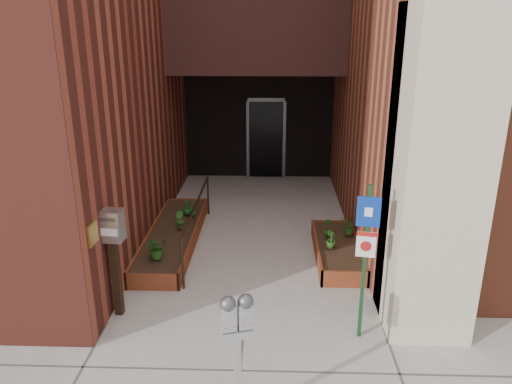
{
  "coord_description": "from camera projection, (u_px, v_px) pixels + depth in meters",
  "views": [
    {
      "loc": [
        0.39,
        -6.18,
        4.19
      ],
      "look_at": [
        0.11,
        1.8,
        1.41
      ],
      "focal_mm": 35.0,
      "sensor_mm": 36.0,
      "label": 1
    }
  ],
  "objects": [
    {
      "name": "parking_meter",
      "position": [
        237.0,
        326.0,
        5.1
      ],
      "size": [
        0.36,
        0.22,
        1.57
      ],
      "color": "#B0B0B3",
      "rests_on": "ground"
    },
    {
      "name": "shrub_left_c",
      "position": [
        187.0,
        207.0,
        10.45
      ],
      "size": [
        0.24,
        0.24,
        0.33
      ],
      "primitive_type": "imported",
      "rotation": [
        0.0,
        0.0,
        3.54
      ],
      "color": "#1C601B",
      "rests_on": "planter_left"
    },
    {
      "name": "shrub_right_a",
      "position": [
        331.0,
        239.0,
        8.91
      ],
      "size": [
        0.25,
        0.25,
        0.32
      ],
      "primitive_type": "imported",
      "rotation": [
        0.0,
        0.0,
        0.99
      ],
      "color": "#254F16",
      "rests_on": "planter_right"
    },
    {
      "name": "shrub_right_c",
      "position": [
        349.0,
        227.0,
        9.46
      ],
      "size": [
        0.39,
        0.39,
        0.32
      ],
      "primitive_type": "imported",
      "rotation": [
        0.0,
        0.0,
        4.15
      ],
      "color": "#2B5D1A",
      "rests_on": "planter_right"
    },
    {
      "name": "handrail",
      "position": [
        197.0,
        210.0,
        9.51
      ],
      "size": [
        0.04,
        3.34,
        0.9
      ],
      "color": "black",
      "rests_on": "ground"
    },
    {
      "name": "shrub_right_b",
      "position": [
        328.0,
        227.0,
        9.37
      ],
      "size": [
        0.2,
        0.2,
        0.37
      ],
      "primitive_type": "imported",
      "rotation": [
        0.0,
        0.0,
        3.11
      ],
      "color": "#1C631E",
      "rests_on": "planter_right"
    },
    {
      "name": "ground",
      "position": [
        244.0,
        325.0,
        7.22
      ],
      "size": [
        80.0,
        80.0,
        0.0
      ],
      "primitive_type": "plane",
      "color": "#9E9991",
      "rests_on": "ground"
    },
    {
      "name": "sign_post",
      "position": [
        366.0,
        247.0,
        6.51
      ],
      "size": [
        0.3,
        0.1,
        2.22
      ],
      "color": "#15391C",
      "rests_on": "ground"
    },
    {
      "name": "shrub_left_b",
      "position": [
        180.0,
        220.0,
        9.76
      ],
      "size": [
        0.26,
        0.26,
        0.33
      ],
      "primitive_type": "imported",
      "rotation": [
        0.0,
        0.0,
        2.41
      ],
      "color": "#26621C",
      "rests_on": "planter_left"
    },
    {
      "name": "payment_dropbox",
      "position": [
        113.0,
        240.0,
        7.1
      ],
      "size": [
        0.35,
        0.28,
        1.67
      ],
      "color": "black",
      "rests_on": "ground"
    },
    {
      "name": "shrub_left_d",
      "position": [
        193.0,
        208.0,
        10.33
      ],
      "size": [
        0.2,
        0.2,
        0.35
      ],
      "primitive_type": "imported",
      "rotation": [
        0.0,
        0.0,
        4.82
      ],
      "color": "#1B601F",
      "rests_on": "planter_left"
    },
    {
      "name": "planter_left",
      "position": [
        173.0,
        238.0,
        9.77
      ],
      "size": [
        0.9,
        3.6,
        0.3
      ],
      "color": "maroon",
      "rests_on": "ground"
    },
    {
      "name": "shrub_left_a",
      "position": [
        157.0,
        247.0,
        8.52
      ],
      "size": [
        0.51,
        0.51,
        0.4
      ],
      "primitive_type": "imported",
      "rotation": [
        0.0,
        0.0,
        0.66
      ],
      "color": "#225819",
      "rests_on": "planter_left"
    },
    {
      "name": "planter_right",
      "position": [
        337.0,
        251.0,
        9.2
      ],
      "size": [
        0.8,
        2.2,
        0.3
      ],
      "color": "maroon",
      "rests_on": "ground"
    }
  ]
}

